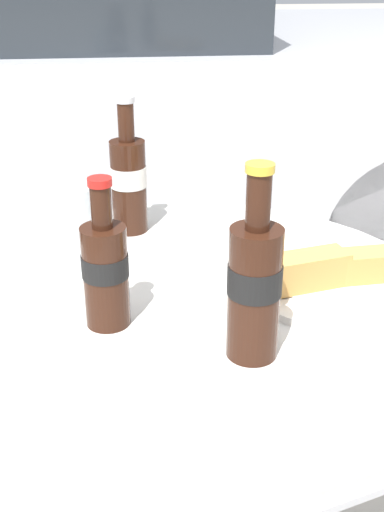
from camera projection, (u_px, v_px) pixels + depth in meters
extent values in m
cylinder|color=#B7B7BC|center=(194.00, 484.00, 1.11)|extent=(0.08, 0.08, 0.70)
cylinder|color=#B7B7BC|center=(195.00, 312.00, 0.96)|extent=(0.80, 0.80, 0.01)
cylinder|color=beige|center=(195.00, 304.00, 0.95)|extent=(0.78, 0.78, 0.02)
cylinder|color=#33190F|center=(106.00, 277.00, 0.85)|extent=(0.06, 0.06, 0.14)
cylinder|color=black|center=(105.00, 265.00, 0.85)|extent=(0.06, 0.06, 0.03)
cylinder|color=#33190F|center=(101.00, 207.00, 0.81)|extent=(0.03, 0.03, 0.06)
cylinder|color=red|center=(100.00, 182.00, 0.80)|extent=(0.03, 0.03, 0.01)
cylinder|color=#33190F|center=(254.00, 294.00, 0.78)|extent=(0.06, 0.06, 0.17)
cylinder|color=black|center=(255.00, 279.00, 0.77)|extent=(0.07, 0.07, 0.04)
cylinder|color=#33190F|center=(258.00, 201.00, 0.73)|extent=(0.03, 0.03, 0.07)
cylinder|color=gold|center=(260.00, 168.00, 0.71)|extent=(0.03, 0.03, 0.01)
cylinder|color=#33190F|center=(129.00, 187.00, 1.14)|extent=(0.06, 0.06, 0.17)
cylinder|color=silver|center=(128.00, 176.00, 1.13)|extent=(0.06, 0.06, 0.04)
cylinder|color=#33190F|center=(126.00, 122.00, 1.09)|extent=(0.03, 0.03, 0.07)
cylinder|color=silver|center=(125.00, 99.00, 1.07)|extent=(0.03, 0.03, 0.01)
cylinder|color=black|center=(77.00, 233.00, 1.03)|extent=(0.07, 0.07, 0.11)
cylinder|color=silver|center=(76.00, 225.00, 1.02)|extent=(0.08, 0.08, 0.14)
cylinder|color=silver|center=(330.00, 287.00, 0.96)|extent=(0.25, 0.25, 0.01)
cube|color=white|center=(330.00, 283.00, 0.96)|extent=(0.19, 0.19, 0.00)
cube|color=#C68E47|center=(301.00, 271.00, 0.94)|extent=(0.15, 0.08, 0.05)
cube|color=#C68E47|center=(362.00, 265.00, 0.96)|extent=(0.13, 0.05, 0.04)
cube|color=#B7B7BC|center=(54.00, 121.00, 2.75)|extent=(4.06, 1.70, 0.74)
cylinder|color=black|center=(293.00, 124.00, 3.65)|extent=(0.60, 0.20, 0.60)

